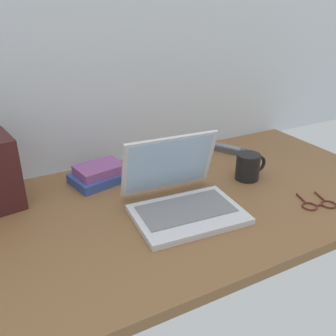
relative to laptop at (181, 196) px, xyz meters
The scene contains 6 objects.
desk 0.08m from the laptop, 122.36° to the left, with size 1.60×0.76×0.03m.
laptop is the anchor object (origin of this frame).
coffee_mug 0.32m from the laptop, 12.90° to the left, with size 0.12×0.08×0.09m.
remote_control_near 0.50m from the laptop, 38.14° to the left, with size 0.12×0.16×0.02m.
eyeglasses 0.42m from the laptop, 25.24° to the right, with size 0.12×0.13×0.01m.
book_stack 0.33m from the laptop, 117.81° to the left, with size 0.21×0.17×0.06m.
Camera 1 is at (-0.45, -0.88, 0.61)m, focal length 39.68 mm.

